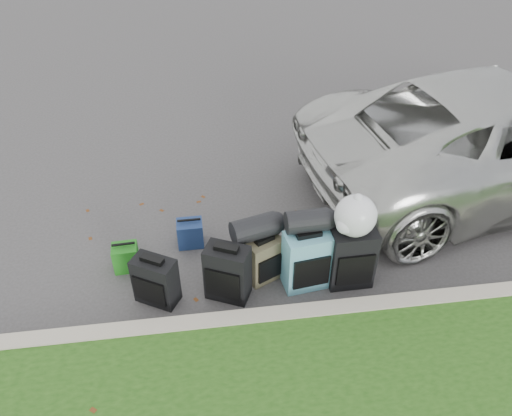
{
  "coord_description": "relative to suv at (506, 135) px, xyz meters",
  "views": [
    {
      "loc": [
        -0.7,
        -4.23,
        3.99
      ],
      "look_at": [
        -0.1,
        0.2,
        0.55
      ],
      "focal_mm": 35.0,
      "sensor_mm": 36.0,
      "label": 1
    }
  ],
  "objects": [
    {
      "name": "ground",
      "position": [
        -3.35,
        -1.07,
        -0.75
      ],
      "size": [
        120.0,
        120.0,
        0.0
      ],
      "primitive_type": "plane",
      "color": "#383535",
      "rests_on": "ground"
    },
    {
      "name": "curb",
      "position": [
        -3.35,
        -2.07,
        -0.68
      ],
      "size": [
        120.0,
        0.18,
        0.15
      ],
      "primitive_type": "cube",
      "color": "#9E937F",
      "rests_on": "ground"
    },
    {
      "name": "suv",
      "position": [
        0.0,
        0.0,
        0.0
      ],
      "size": [
        5.72,
        3.22,
        1.51
      ],
      "primitive_type": "imported",
      "rotation": [
        0.0,
        0.0,
        1.71
      ],
      "color": "#B7B7B2",
      "rests_on": "ground"
    },
    {
      "name": "suitcase_small_black",
      "position": [
        -4.59,
        -1.59,
        -0.48
      ],
      "size": [
        0.5,
        0.43,
        0.55
      ],
      "primitive_type": "cube",
      "rotation": [
        0.0,
        0.0,
        -0.52
      ],
      "color": "black",
      "rests_on": "ground"
    },
    {
      "name": "suitcase_large_black_left",
      "position": [
        -3.85,
        -1.62,
        -0.43
      ],
      "size": [
        0.52,
        0.43,
        0.64
      ],
      "primitive_type": "cube",
      "rotation": [
        0.0,
        0.0,
        -0.44
      ],
      "color": "black",
      "rests_on": "ground"
    },
    {
      "name": "suitcase_olive",
      "position": [
        -3.43,
        -1.41,
        -0.49
      ],
      "size": [
        0.45,
        0.38,
        0.52
      ],
      "primitive_type": "cube",
      "rotation": [
        0.0,
        0.0,
        0.45
      ],
      "color": "#3E3927",
      "rests_on": "ground"
    },
    {
      "name": "suitcase_teal",
      "position": [
        -3.0,
        -1.57,
        -0.41
      ],
      "size": [
        0.51,
        0.35,
        0.68
      ],
      "primitive_type": "cube",
      "rotation": [
        0.0,
        0.0,
        0.14
      ],
      "color": "teal",
      "rests_on": "ground"
    },
    {
      "name": "suitcase_large_black_right",
      "position": [
        -2.53,
        -1.61,
        -0.4
      ],
      "size": [
        0.48,
        0.29,
        0.71
      ],
      "primitive_type": "cube",
      "rotation": [
        0.0,
        0.0,
        0.01
      ],
      "color": "black",
      "rests_on": "ground"
    },
    {
      "name": "tote_green",
      "position": [
        -4.94,
        -1.07,
        -0.6
      ],
      "size": [
        0.29,
        0.24,
        0.31
      ],
      "primitive_type": "cube",
      "rotation": [
        0.0,
        0.0,
        0.05
      ],
      "color": "#1D7018",
      "rests_on": "ground"
    },
    {
      "name": "tote_navy",
      "position": [
        -4.22,
        -0.75,
        -0.59
      ],
      "size": [
        0.3,
        0.24,
        0.32
      ],
      "primitive_type": "cube",
      "rotation": [
        0.0,
        0.0,
        0.01
      ],
      "color": "navy",
      "rests_on": "ground"
    },
    {
      "name": "duffel_left",
      "position": [
        -3.53,
        -1.35,
        -0.1
      ],
      "size": [
        0.53,
        0.38,
        0.26
      ],
      "primitive_type": "cylinder",
      "rotation": [
        0.0,
        1.57,
        0.27
      ],
      "color": "black",
      "rests_on": "suitcase_olive"
    },
    {
      "name": "duffel_right",
      "position": [
        -3.01,
        -1.49,
        0.05
      ],
      "size": [
        0.44,
        0.26,
        0.24
      ],
      "primitive_type": "cylinder",
      "rotation": [
        0.0,
        1.57,
        0.04
      ],
      "color": "black",
      "rests_on": "suitcase_teal"
    },
    {
      "name": "trash_bag",
      "position": [
        -2.55,
        -1.61,
        0.17
      ],
      "size": [
        0.43,
        0.43,
        0.43
      ],
      "primitive_type": "sphere",
      "color": "silver",
      "rests_on": "suitcase_large_black_right"
    }
  ]
}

